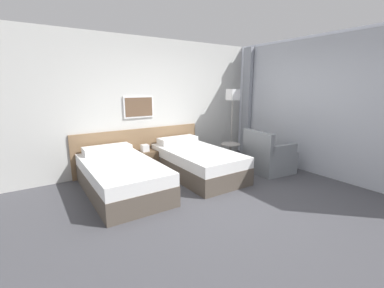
% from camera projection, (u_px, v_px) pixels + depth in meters
% --- Properties ---
extents(ground_plane, '(16.00, 16.00, 0.00)m').
position_uv_depth(ground_plane, '(228.00, 201.00, 3.96)').
color(ground_plane, '#47474C').
extents(wall_headboard, '(10.00, 0.10, 2.70)m').
position_uv_depth(wall_headboard, '(158.00, 107.00, 5.53)').
color(wall_headboard, silver).
rests_on(wall_headboard, ground_plane).
extents(wall_window, '(0.21, 4.77, 2.70)m').
position_uv_depth(wall_window, '(323.00, 107.00, 4.93)').
color(wall_window, white).
rests_on(wall_window, ground_plane).
extents(bed_near_door, '(1.07, 1.98, 0.65)m').
position_uv_depth(bed_near_door, '(121.00, 176.00, 4.26)').
color(bed_near_door, brown).
rests_on(bed_near_door, ground_plane).
extents(bed_near_window, '(1.07, 1.98, 0.65)m').
position_uv_depth(bed_near_window, '(197.00, 162.00, 5.07)').
color(bed_near_window, brown).
rests_on(bed_near_window, ground_plane).
extents(nightstand, '(0.45, 0.35, 0.57)m').
position_uv_depth(nightstand, '(145.00, 161.00, 5.30)').
color(nightstand, brown).
rests_on(nightstand, ground_plane).
extents(floor_lamp, '(0.24, 0.24, 1.67)m').
position_uv_depth(floor_lamp, '(233.00, 101.00, 5.95)').
color(floor_lamp, '#9E9993').
rests_on(floor_lamp, ground_plane).
extents(side_table, '(0.41, 0.41, 0.53)m').
position_uv_depth(side_table, '(230.00, 151.00, 5.53)').
color(side_table, gray).
rests_on(side_table, ground_plane).
extents(armchair, '(0.85, 0.91, 0.87)m').
position_uv_depth(armchair, '(268.00, 158.00, 5.29)').
color(armchair, gray).
rests_on(armchair, ground_plane).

